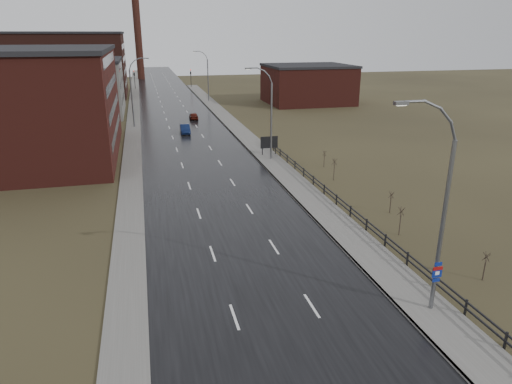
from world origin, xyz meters
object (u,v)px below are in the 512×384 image
billboard (269,143)px  car_far (194,116)px  streetlight_main (439,213)px  car_near (185,129)px

billboard → car_far: (-6.47, 28.82, -1.10)m
streetlight_main → car_near: 53.66m
streetlight_main → car_near: streetlight_main is taller
streetlight_main → billboard: bearing=89.0°
streetlight_main → car_far: size_ratio=3.23×
car_near → streetlight_main: bearing=-79.6°
car_near → car_far: size_ratio=1.13×
car_far → car_near: bearing=79.0°
billboard → car_near: size_ratio=0.61×
streetlight_main → billboard: (0.63, 36.02, -4.32)m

